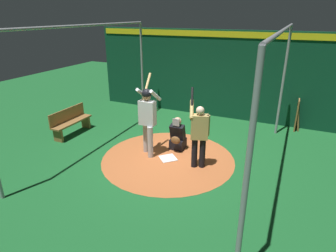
# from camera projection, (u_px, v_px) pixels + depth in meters

# --- Properties ---
(ground_plane) EXTENTS (25.29, 25.29, 0.00)m
(ground_plane) POSITION_uv_depth(u_px,v_px,m) (168.00, 158.00, 7.74)
(ground_plane) COLOR #195B28
(dirt_circle) EXTENTS (3.57, 3.57, 0.01)m
(dirt_circle) POSITION_uv_depth(u_px,v_px,m) (168.00, 158.00, 7.74)
(dirt_circle) COLOR #B76033
(dirt_circle) RESTS_ON ground
(home_plate) EXTENTS (0.59, 0.59, 0.01)m
(home_plate) POSITION_uv_depth(u_px,v_px,m) (168.00, 158.00, 7.74)
(home_plate) COLOR white
(home_plate) RESTS_ON dirt_circle
(batter) EXTENTS (0.68, 0.49, 2.19)m
(batter) POSITION_uv_depth(u_px,v_px,m) (147.00, 115.00, 7.58)
(batter) COLOR #B3B3B7
(batter) RESTS_ON ground
(catcher) EXTENTS (0.58, 0.40, 0.98)m
(catcher) POSITION_uv_depth(u_px,v_px,m) (177.00, 137.00, 8.15)
(catcher) COLOR black
(catcher) RESTS_ON ground
(visitor) EXTENTS (0.53, 0.59, 2.00)m
(visitor) POSITION_uv_depth(u_px,v_px,m) (199.00, 133.00, 7.01)
(visitor) COLOR black
(visitor) RESTS_ON ground
(back_wall) EXTENTS (0.23, 9.29, 3.15)m
(back_wall) POSITION_uv_depth(u_px,v_px,m) (213.00, 74.00, 10.52)
(back_wall) COLOR #0C3D26
(back_wall) RESTS_ON ground
(cage_frame) EXTENTS (6.24, 5.04, 3.40)m
(cage_frame) POSITION_uv_depth(u_px,v_px,m) (168.00, 71.00, 6.87)
(cage_frame) COLOR gray
(cage_frame) RESTS_ON ground
(bat_rack) EXTENTS (0.58, 0.20, 1.05)m
(bat_rack) POSITION_uv_depth(u_px,v_px,m) (297.00, 115.00, 9.53)
(bat_rack) COLOR olive
(bat_rack) RESTS_ON ground
(bench) EXTENTS (1.51, 0.36, 0.85)m
(bench) POSITION_uv_depth(u_px,v_px,m) (71.00, 121.00, 9.17)
(bench) COLOR olive
(bench) RESTS_ON ground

